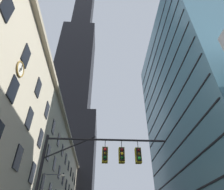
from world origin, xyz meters
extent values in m
cube|color=#BCAF93|center=(-19.98, 31.61, 11.31)|extent=(17.95, 75.21, 22.62)
cube|color=tan|center=(-10.75, 31.61, 21.92)|extent=(0.70, 75.21, 0.60)
cube|color=black|center=(-10.95, 8.00, 8.20)|extent=(0.14, 1.40, 2.20)
cube|color=black|center=(-10.95, 13.00, 8.20)|extent=(0.14, 1.40, 2.20)
cube|color=black|center=(-10.95, 18.00, 8.20)|extent=(0.14, 1.40, 2.20)
cube|color=black|center=(-10.95, 3.00, 12.40)|extent=(0.14, 1.40, 2.20)
cube|color=black|center=(-10.95, 8.00, 12.40)|extent=(0.14, 1.40, 2.20)
cube|color=black|center=(-10.95, 13.00, 12.40)|extent=(0.14, 1.40, 2.20)
cube|color=black|center=(-10.95, 18.00, 12.40)|extent=(0.14, 1.40, 2.20)
cube|color=black|center=(-10.95, 23.00, 12.40)|extent=(0.14, 1.40, 2.20)
cube|color=black|center=(-10.95, 28.00, 12.40)|extent=(0.14, 1.40, 2.20)
cube|color=black|center=(-10.95, 33.00, 12.40)|extent=(0.14, 1.40, 2.20)
cube|color=black|center=(-10.95, 38.00, 12.40)|extent=(0.14, 1.40, 2.20)
cube|color=black|center=(-10.95, 43.00, 12.40)|extent=(0.14, 1.40, 2.20)
cube|color=black|center=(-10.95, -2.00, 16.60)|extent=(0.14, 1.40, 2.20)
cube|color=black|center=(-10.95, 3.00, 16.60)|extent=(0.14, 1.40, 2.20)
cube|color=black|center=(-10.95, 8.00, 16.60)|extent=(0.14, 1.40, 2.20)
cube|color=black|center=(-10.95, 13.00, 16.60)|extent=(0.14, 1.40, 2.20)
cube|color=black|center=(-10.95, 18.00, 16.60)|extent=(0.14, 1.40, 2.20)
cube|color=black|center=(-10.95, 23.00, 16.60)|extent=(0.14, 1.40, 2.20)
cube|color=black|center=(-10.95, 28.00, 16.60)|extent=(0.14, 1.40, 2.20)
cube|color=black|center=(-10.95, 33.00, 16.60)|extent=(0.14, 1.40, 2.20)
cube|color=black|center=(-10.95, 38.00, 16.60)|extent=(0.14, 1.40, 2.20)
cube|color=black|center=(-10.95, 43.00, 16.60)|extent=(0.14, 1.40, 2.20)
cube|color=black|center=(-10.95, 48.00, 16.60)|extent=(0.14, 1.40, 2.20)
cube|color=black|center=(-10.95, 53.00, 16.60)|extent=(0.14, 1.40, 2.20)
cube|color=black|center=(-10.95, 58.00, 16.60)|extent=(0.14, 1.40, 2.20)
torus|color=olive|center=(-10.88, 2.85, 14.63)|extent=(0.14, 1.53, 1.53)
cylinder|color=silver|center=(-10.92, 2.85, 14.63)|extent=(0.05, 1.32, 1.32)
cube|color=black|center=(-10.85, 2.78, 14.47)|extent=(0.03, 0.22, 0.39)
cube|color=black|center=(-10.85, 2.92, 14.90)|extent=(0.03, 0.20, 0.58)
cube|color=black|center=(-19.44, 70.43, 22.53)|extent=(27.25, 27.25, 45.07)
cube|color=black|center=(-19.44, 70.43, 77.84)|extent=(19.08, 19.08, 65.55)
cube|color=black|center=(-19.44, 70.43, 151.58)|extent=(12.26, 12.26, 81.94)
cube|color=teal|center=(18.02, 25.95, 26.70)|extent=(14.05, 36.97, 53.40)
cube|color=black|center=(10.96, 25.95, 12.00)|extent=(0.12, 35.97, 0.24)
cube|color=black|center=(10.96, 25.95, 16.00)|extent=(0.12, 35.97, 0.24)
cube|color=black|center=(10.96, 25.95, 20.00)|extent=(0.12, 35.97, 0.24)
cube|color=black|center=(10.96, 25.95, 24.00)|extent=(0.12, 35.97, 0.24)
cube|color=black|center=(10.96, 25.95, 28.00)|extent=(0.12, 35.97, 0.24)
cube|color=black|center=(10.96, 25.95, 32.00)|extent=(0.12, 35.97, 0.24)
cube|color=black|center=(10.96, 25.95, 36.00)|extent=(0.12, 35.97, 0.24)
cube|color=black|center=(10.96, 25.95, 40.00)|extent=(0.12, 35.97, 0.24)
cube|color=black|center=(10.96, 25.95, 44.00)|extent=(0.12, 35.97, 0.24)
cube|color=black|center=(10.96, 25.95, 48.00)|extent=(0.12, 35.97, 0.24)
cylinder|color=black|center=(-2.86, 2.54, 7.77)|extent=(8.44, 0.14, 0.14)
cylinder|color=black|center=(-5.39, 2.54, 7.17)|extent=(3.46, 0.10, 1.74)
cylinder|color=black|center=(-2.96, 2.54, 7.47)|extent=(0.04, 0.04, 0.60)
cube|color=black|center=(-2.96, 2.54, 6.72)|extent=(0.30, 0.30, 0.90)
cube|color=olive|center=(-2.96, 2.71, 6.72)|extent=(0.40, 0.40, 1.04)
sphere|color=red|center=(-2.96, 2.38, 7.00)|extent=(0.20, 0.20, 0.20)
sphere|color=#4B3A08|center=(-2.96, 2.38, 6.72)|extent=(0.20, 0.20, 0.20)
sphere|color=#083D10|center=(-2.96, 2.38, 6.44)|extent=(0.20, 0.20, 0.20)
cylinder|color=black|center=(-1.80, 2.54, 7.47)|extent=(0.04, 0.04, 0.60)
cube|color=black|center=(-1.80, 2.54, 6.72)|extent=(0.30, 0.30, 0.90)
cube|color=olive|center=(-1.80, 2.71, 6.72)|extent=(0.40, 0.40, 1.04)
sphere|color=#450808|center=(-1.80, 2.38, 7.00)|extent=(0.20, 0.20, 0.20)
sphere|color=yellow|center=(-1.80, 2.38, 6.72)|extent=(0.20, 0.20, 0.20)
sphere|color=#083D10|center=(-1.80, 2.38, 6.44)|extent=(0.20, 0.20, 0.20)
cylinder|color=black|center=(-0.64, 2.54, 7.47)|extent=(0.04, 0.04, 0.60)
cube|color=black|center=(-0.64, 2.54, 6.72)|extent=(0.30, 0.30, 0.90)
cube|color=olive|center=(-0.64, 2.71, 6.72)|extent=(0.40, 0.40, 1.04)
sphere|color=#450808|center=(-0.64, 2.38, 7.00)|extent=(0.20, 0.20, 0.20)
sphere|color=#4B3A08|center=(-0.64, 2.38, 6.72)|extent=(0.20, 0.20, 0.20)
sphere|color=green|center=(-0.64, 2.38, 6.44)|extent=(0.20, 0.20, 0.20)
cylinder|color=#47474C|center=(-8.27, 11.89, 7.77)|extent=(2.02, 0.10, 0.10)
ellipsoid|color=#EFE5C6|center=(-7.26, 11.89, 7.67)|extent=(0.56, 0.32, 0.24)
camera|label=1|loc=(-3.22, -10.73, 1.87)|focal=31.74mm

